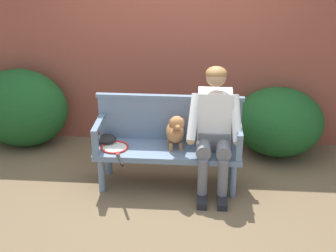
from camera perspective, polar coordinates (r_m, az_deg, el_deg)
ground_plane at (r=5.18m, az=-0.00°, el=-6.93°), size 40.00×40.00×0.00m
brick_garden_fence at (r=5.90m, az=0.92°, el=8.09°), size 8.00×0.30×2.08m
hedge_bush_mid_left at (r=5.81m, az=13.01°, el=0.51°), size 1.05×0.95×0.81m
hedge_bush_far_left at (r=6.09m, az=-17.13°, el=2.03°), size 1.16×0.77×0.97m
garden_bench at (r=5.00m, az=-0.00°, el=-3.24°), size 1.51×0.50×0.44m
bench_backrest at (r=5.06m, az=0.19°, el=1.07°), size 1.55×0.06×0.50m
bench_armrest_left_end at (r=4.91m, az=-8.43°, el=-0.68°), size 0.06×0.50×0.28m
bench_armrest_right_end at (r=4.81m, az=8.45°, el=-1.23°), size 0.06×0.50×0.28m
person_seated at (r=4.83m, az=5.53°, el=0.03°), size 0.56×0.65×1.31m
dog_on_bench at (r=4.89m, az=0.89°, el=-0.54°), size 0.24×0.39×0.39m
tennis_racket at (r=4.97m, az=-6.32°, el=-2.64°), size 0.37×0.58×0.03m
baseball_glove at (r=5.10m, az=-7.41°, el=-1.54°), size 0.23×0.18×0.09m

